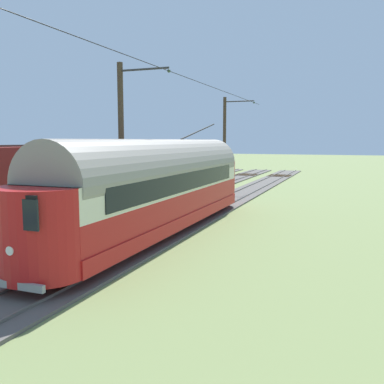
{
  "coord_description": "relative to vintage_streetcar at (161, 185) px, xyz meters",
  "views": [
    {
      "loc": [
        -12.18,
        19.35,
        4.27
      ],
      "look_at": [
        -4.97,
        0.55,
        1.79
      ],
      "focal_mm": 39.57,
      "sensor_mm": 36.0,
      "label": 1
    }
  ],
  "objects": [
    {
      "name": "ground_plane",
      "position": [
        4.06,
        -2.09,
        -2.27
      ],
      "size": [
        220.0,
        220.0,
        0.0
      ],
      "primitive_type": "plane",
      "color": "olive"
    },
    {
      "name": "track_streetcar_siding",
      "position": [
        -0.0,
        -2.41,
        -2.21
      ],
      "size": [
        2.8,
        80.0,
        0.18
      ],
      "color": "#56514C",
      "rests_on": "ground"
    },
    {
      "name": "track_adjacent_siding",
      "position": [
        4.06,
        -2.41,
        -2.21
      ],
      "size": [
        2.8,
        80.0,
        0.18
      ],
      "color": "#56514C",
      "rests_on": "ground"
    },
    {
      "name": "track_third_siding",
      "position": [
        8.12,
        -2.41,
        -2.21
      ],
      "size": [
        2.8,
        80.0,
        0.18
      ],
      "color": "#56514C",
      "rests_on": "ground"
    },
    {
      "name": "vintage_streetcar",
      "position": [
        0.0,
        0.0,
        0.0
      ],
      "size": [
        2.65,
        18.23,
        5.09
      ],
      "color": "red",
      "rests_on": "ground"
    },
    {
      "name": "coach_adjacent",
      "position": [
        8.12,
        -1.54,
        -0.1
      ],
      "size": [
        2.96,
        12.48,
        3.85
      ],
      "color": "maroon",
      "rests_on": "ground"
    },
    {
      "name": "catenary_pole_foreground",
      "position": [
        2.5,
        -18.59,
        1.88
      ],
      "size": [
        2.79,
        0.28,
        7.97
      ],
      "color": "#423323",
      "rests_on": "ground"
    },
    {
      "name": "catenary_pole_mid_near",
      "position": [
        2.5,
        -0.96,
        1.88
      ],
      "size": [
        2.79,
        0.28,
        7.97
      ],
      "color": "#423323",
      "rests_on": "ground"
    },
    {
      "name": "overhead_wire_run",
      "position": [
        0.05,
        -1.67,
        5.16
      ],
      "size": [
        2.59,
        39.27,
        0.18
      ],
      "color": "black",
      "rests_on": "ground"
    },
    {
      "name": "spare_tie_stack",
      "position": [
        10.72,
        -4.95,
        -2.0
      ],
      "size": [
        2.4,
        2.4,
        0.54
      ],
      "color": "#47331E",
      "rests_on": "ground"
    },
    {
      "name": "track_end_bumper",
      "position": [
        8.12,
        -15.73,
        -1.87
      ],
      "size": [
        1.8,
        0.6,
        0.8
      ],
      "primitive_type": "cube",
      "color": "#B2A519",
      "rests_on": "ground"
    }
  ]
}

